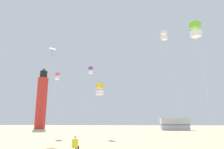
# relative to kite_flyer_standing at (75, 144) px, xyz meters

# --- Properties ---
(kite_flyer_standing) EXTENTS (0.41, 0.55, 1.16)m
(kite_flyer_standing) POSITION_rel_kite_flyer_standing_xyz_m (0.00, 0.00, 0.00)
(kite_flyer_standing) COLOR yellow
(kite_flyer_standing) RESTS_ON ground
(kite_box_violet) EXTENTS (3.50, 2.80, 10.96)m
(kite_box_violet) POSITION_rel_kite_flyer_standing_xyz_m (-2.73, 19.09, 9.75)
(kite_box_violet) COLOR silver
(kite_box_violet) RESTS_ON ground
(kite_box_rainbow) EXTENTS (2.58, 2.40, 9.79)m
(kite_box_rainbow) POSITION_rel_kite_flyer_standing_xyz_m (-8.04, 18.15, 8.58)
(kite_box_rainbow) COLOR silver
(kite_box_rainbow) RESTS_ON ground
(kite_box_white) EXTENTS (3.22, 2.38, 13.20)m
(kite_box_white) POSITION_rel_kite_flyer_standing_xyz_m (8.10, 10.82, 11.98)
(kite_box_white) COLOR silver
(kite_box_white) RESTS_ON ground
(kite_box_gold) EXTENTS (2.59, 2.59, 5.78)m
(kite_box_gold) POSITION_rel_kite_flyer_standing_xyz_m (0.56, 6.76, 4.59)
(kite_box_gold) COLOR silver
(kite_box_gold) RESTS_ON ground
(kite_diamond_magenta) EXTENTS (2.92, 2.92, 13.09)m
(kite_diamond_magenta) POSITION_rel_kite_flyer_standing_xyz_m (-7.87, 15.08, 11.60)
(kite_diamond_magenta) COLOR silver
(kite_diamond_magenta) RESTS_ON ground
(kite_box_lime) EXTENTS (0.93, 0.93, 9.30)m
(kite_box_lime) POSITION_rel_kite_flyer_standing_xyz_m (8.52, 1.03, 8.10)
(kite_box_lime) COLOR silver
(kite_box_lime) RESTS_ON ground
(lighthouse_distant) EXTENTS (2.80, 2.80, 16.80)m
(lighthouse_distant) POSITION_rel_kite_flyer_standing_xyz_m (-20.31, 40.93, 7.22)
(lighthouse_distant) COLOR red
(lighthouse_distant) RESTS_ON ground
(rv_van_silver) EXTENTS (6.49, 2.50, 2.80)m
(rv_van_silver) POSITION_rel_kite_flyer_standing_xyz_m (14.19, 36.09, 0.78)
(rv_van_silver) COLOR #B7BABF
(rv_van_silver) RESTS_ON ground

